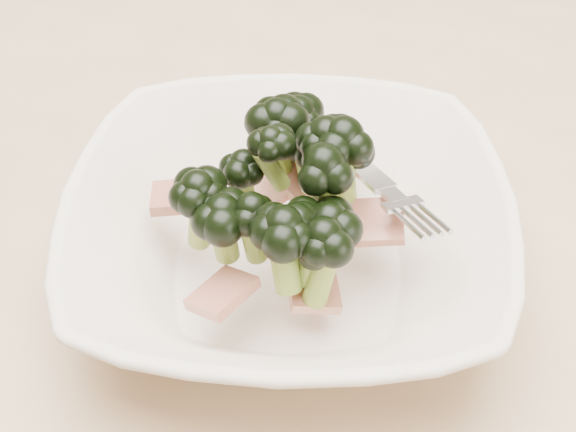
# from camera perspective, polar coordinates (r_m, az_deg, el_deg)

# --- Properties ---
(dining_table) EXTENTS (1.20, 0.80, 0.75)m
(dining_table) POSITION_cam_1_polar(r_m,az_deg,el_deg) (0.69, -5.75, -2.44)
(dining_table) COLOR tan
(dining_table) RESTS_ON ground
(broccoli_dish) EXTENTS (0.37, 0.37, 0.12)m
(broccoli_dish) POSITION_cam_1_polar(r_m,az_deg,el_deg) (0.51, 0.12, -0.77)
(broccoli_dish) COLOR beige
(broccoli_dish) RESTS_ON dining_table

